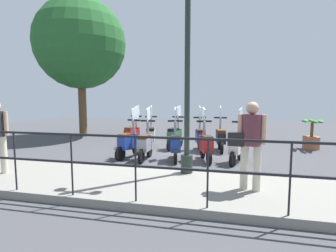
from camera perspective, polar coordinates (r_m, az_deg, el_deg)
ground_plane at (r=8.37m, az=3.04°, el=-6.36°), size 28.00×28.00×0.00m
promenade_walkway at (r=5.39m, az=-3.05°, el=-12.64°), size 2.20×20.00×0.15m
fence_railing at (r=4.21m, az=-7.12°, el=-6.50°), size 0.04×16.03×1.07m
lamp_post_near at (r=5.73m, az=4.23°, el=10.21°), size 0.26×0.90×4.64m
pedestrian_with_bag at (r=4.88m, az=17.45°, el=-2.74°), size 0.37×0.66×1.59m
tree_large at (r=13.22m, az=-18.53°, el=16.61°), size 4.14×4.14×6.37m
potted_palm at (r=10.57m, az=28.78°, el=-2.05°), size 1.06×0.66×1.05m
scooter_near_0 at (r=7.51m, az=14.74°, el=-4.24°), size 1.20×0.54×1.54m
scooter_near_1 at (r=7.55m, az=8.24°, el=-4.05°), size 1.20×0.55×1.54m
scooter_near_2 at (r=7.58m, az=1.60°, el=-3.95°), size 1.22×0.50×1.54m
scooter_near_3 at (r=7.65m, az=-4.94°, el=-3.87°), size 1.23×0.44×1.54m
scooter_near_4 at (r=7.98m, az=-8.56°, el=-3.51°), size 1.21×0.53×1.54m
scooter_far_0 at (r=9.03m, az=11.41°, el=-2.44°), size 1.23×0.44×1.54m
scooter_far_1 at (r=9.00m, az=7.06°, el=-2.39°), size 1.22×0.50×1.54m
scooter_far_2 at (r=9.26m, az=1.52°, el=-2.11°), size 1.22×0.50×1.54m
scooter_far_3 at (r=9.39m, az=-3.78°, el=-2.01°), size 1.22×0.50×1.54m
scooter_far_4 at (r=9.72m, az=-7.74°, el=-1.77°), size 1.22×0.48×1.54m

